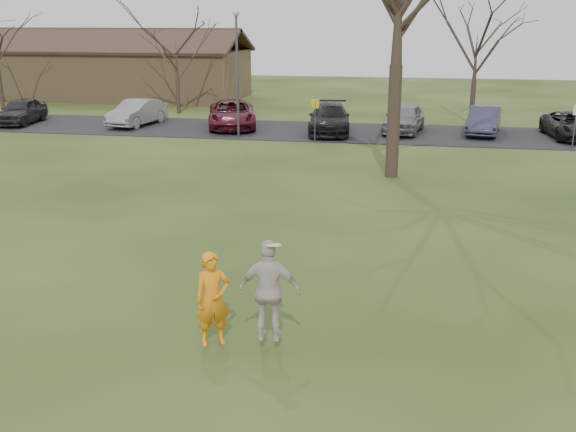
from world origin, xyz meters
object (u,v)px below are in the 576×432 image
object	(u,v)px
car_1	(137,113)
car_5	(484,120)
car_2	(232,114)
lamp_post	(237,58)
player_defender	(213,299)
car_3	(329,119)
catching_play	(270,291)
building	(110,72)
car_0	(21,111)
car_6	(572,125)
car_4	(404,118)

from	to	relation	value
car_1	car_5	bearing A→B (deg)	10.66
car_2	lamp_post	xyz separation A→B (m)	(1.06, -2.71, 3.19)
car_2	car_5	xyz separation A→B (m)	(13.39, 0.36, -0.04)
player_defender	car_3	size ratio (longest dim) A/B	0.35
car_2	catching_play	size ratio (longest dim) A/B	2.82
catching_play	lamp_post	xyz separation A→B (m)	(-6.35, 22.18, 2.78)
car_3	building	world-z (taller)	building
car_0	car_5	world-z (taller)	car_0
car_2	car_6	xyz separation A→B (m)	(17.62, -0.13, -0.10)
player_defender	car_6	distance (m)	27.13
car_5	building	xyz separation A→B (m)	(-26.32, 12.43, 1.18)
lamp_post	building	bearing A→B (deg)	132.09
car_3	car_6	world-z (taller)	car_3
car_1	lamp_post	bearing A→B (deg)	-12.43
car_1	car_5	xyz separation A→B (m)	(18.84, 0.49, -0.01)
car_1	catching_play	xyz separation A→B (m)	(12.87, -24.76, 0.43)
car_5	car_3	bearing A→B (deg)	-163.06
car_2	car_4	xyz separation A→B (m)	(9.32, 0.14, 0.00)
car_0	player_defender	bearing A→B (deg)	-59.24
car_4	lamp_post	world-z (taller)	lamp_post
car_0	car_2	bearing A→B (deg)	-3.32
car_4	building	size ratio (longest dim) A/B	0.21
car_0	car_3	world-z (taller)	car_3
player_defender	car_5	xyz separation A→B (m)	(7.07, 25.16, -0.15)
car_1	catching_play	size ratio (longest dim) A/B	2.29
player_defender	lamp_post	distance (m)	22.91
car_5	car_6	world-z (taller)	car_5
car_5	car_6	size ratio (longest dim) A/B	0.92
car_3	car_0	bearing A→B (deg)	173.86
car_3	lamp_post	size ratio (longest dim) A/B	0.82
car_0	building	world-z (taller)	building
car_0	catching_play	xyz separation A→B (m)	(19.62, -24.14, 0.42)
building	catching_play	bearing A→B (deg)	-61.63
car_1	car_2	bearing A→B (deg)	10.58
car_3	catching_play	size ratio (longest dim) A/B	2.71
car_4	catching_play	bearing A→B (deg)	-86.13
player_defender	car_1	world-z (taller)	player_defender
car_4	car_0	bearing A→B (deg)	-169.42
car_5	car_4	bearing A→B (deg)	-167.69
catching_play	player_defender	bearing A→B (deg)	174.96
player_defender	car_2	xyz separation A→B (m)	(-6.32, 24.80, -0.12)
catching_play	building	distance (m)	42.83
car_0	car_4	world-z (taller)	car_4
car_1	car_2	world-z (taller)	car_2
catching_play	car_1	bearing A→B (deg)	117.46
car_0	car_2	world-z (taller)	car_2
car_1	car_0	bearing A→B (deg)	-165.61
player_defender	building	xyz separation A→B (m)	(-19.25, 37.58, 1.03)
car_2	catching_play	xyz separation A→B (m)	(7.41, -24.89, 0.40)
car_4	car_6	size ratio (longest dim) A/B	0.94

